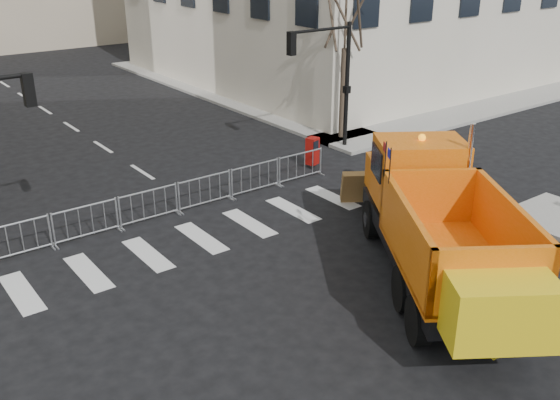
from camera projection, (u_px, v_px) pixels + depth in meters
ground at (348, 303)px, 15.82m from camera, size 120.00×120.00×0.00m
sidewalk_back at (185, 197)px, 22.06m from camera, size 64.00×5.00×0.15m
traffic_light_right at (347, 87)px, 26.47m from camera, size 0.18×0.18×5.40m
crowd_barriers at (178, 198)px, 20.79m from camera, size 12.60×0.60×1.10m
street_tree at (344, 57)px, 27.19m from camera, size 3.00×3.00×7.50m
plow_truck at (440, 224)px, 15.98m from camera, size 8.02×10.14×4.02m
cop_a at (428, 170)px, 21.91m from camera, size 0.88×0.72×2.07m
cop_b at (386, 164)px, 22.45m from camera, size 1.09×0.90×2.06m
cop_c at (373, 192)px, 20.28m from camera, size 1.17×0.98×1.87m
newspaper_box at (312, 151)px, 24.90m from camera, size 0.55×0.51×1.10m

